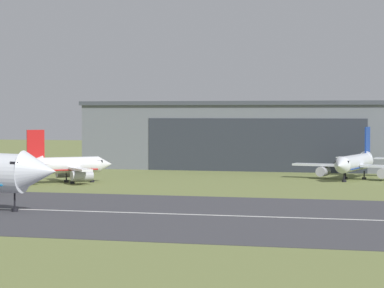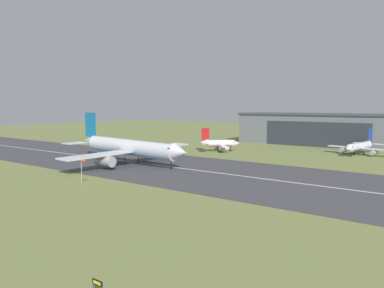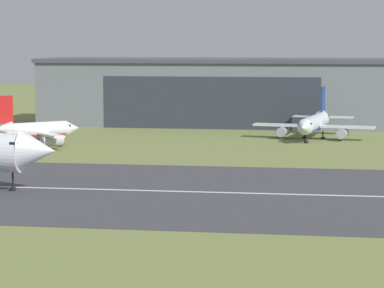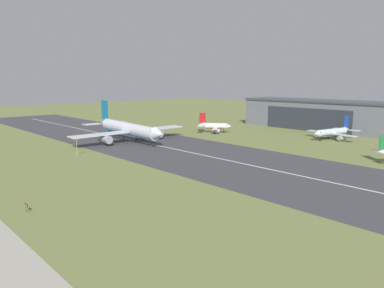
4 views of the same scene
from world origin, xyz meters
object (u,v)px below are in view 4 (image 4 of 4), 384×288
object	(u,v)px
airplane_landing	(129,129)
airplane_parked_east	(215,126)
runway_sign	(26,206)
airplane_parked_centre	(332,132)
windsock_pole	(78,140)

from	to	relation	value
airplane_landing	airplane_parked_east	xyz separation A→B (m)	(5.09, 45.77, -2.01)
runway_sign	airplane_landing	bearing A→B (deg)	133.94
airplane_parked_centre	airplane_parked_east	bearing A→B (deg)	-154.82
windsock_pole	runway_sign	xyz separation A→B (m)	(42.67, -30.87, -4.47)
airplane_parked_centre	windsock_pole	bearing A→B (deg)	-110.70
runway_sign	windsock_pole	bearing A→B (deg)	144.12
airplane_landing	runway_sign	size ratio (longest dim) A/B	32.54
airplane_parked_east	runway_sign	size ratio (longest dim) A/B	10.71
airplane_landing	windsock_pole	distance (m)	34.54
airplane_landing	windsock_pole	xyz separation A→B (m)	(16.37, -30.41, 0.54)
airplane_parked_centre	airplane_landing	bearing A→B (deg)	-128.08
windsock_pole	airplane_landing	bearing A→B (deg)	118.29
airplane_parked_east	airplane_parked_centre	bearing A→B (deg)	25.18
windsock_pole	airplane_parked_east	bearing A→B (deg)	98.42
airplane_parked_centre	airplane_parked_east	size ratio (longest dim) A/B	1.38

